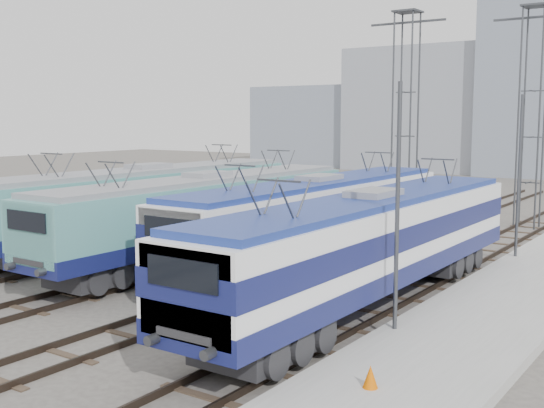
{
  "coord_description": "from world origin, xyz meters",
  "views": [
    {
      "loc": [
        16.13,
        -14.82,
        6.05
      ],
      "look_at": [
        1.05,
        7.0,
        2.69
      ],
      "focal_mm": 45.0,
      "sensor_mm": 36.0,
      "label": 1
    }
  ],
  "objects_px": {
    "locomotive_center_left": "(204,210)",
    "locomotive_center_right": "(317,213)",
    "catenary_tower_west": "(405,107)",
    "safety_cone": "(370,377)",
    "catenary_tower_east": "(532,107)",
    "mast_front": "(397,213)",
    "locomotive_far_right": "(371,240)",
    "locomotive_far_left": "(146,199)",
    "mast_mid": "(519,180)"
  },
  "relations": [
    {
      "from": "locomotive_center_right",
      "to": "locomotive_center_left",
      "type": "bearing_deg",
      "value": -160.03
    },
    {
      "from": "locomotive_far_right",
      "to": "mast_front",
      "type": "height_order",
      "value": "mast_front"
    },
    {
      "from": "catenary_tower_west",
      "to": "mast_front",
      "type": "distance_m",
      "value": 22.0
    },
    {
      "from": "locomotive_far_left",
      "to": "catenary_tower_west",
      "type": "relative_size",
      "value": 1.51
    },
    {
      "from": "locomotive_far_left",
      "to": "safety_cone",
      "type": "distance_m",
      "value": 19.51
    },
    {
      "from": "locomotive_center_right",
      "to": "catenary_tower_west",
      "type": "distance_m",
      "value": 14.44
    },
    {
      "from": "locomotive_center_left",
      "to": "locomotive_center_right",
      "type": "height_order",
      "value": "locomotive_center_left"
    },
    {
      "from": "catenary_tower_west",
      "to": "safety_cone",
      "type": "height_order",
      "value": "catenary_tower_west"
    },
    {
      "from": "locomotive_center_left",
      "to": "catenary_tower_east",
      "type": "height_order",
      "value": "catenary_tower_east"
    },
    {
      "from": "locomotive_far_left",
      "to": "mast_mid",
      "type": "distance_m",
      "value": 16.57
    },
    {
      "from": "locomotive_far_right",
      "to": "mast_front",
      "type": "relative_size",
      "value": 2.53
    },
    {
      "from": "mast_front",
      "to": "safety_cone",
      "type": "relative_size",
      "value": 14.21
    },
    {
      "from": "locomotive_far_left",
      "to": "catenary_tower_east",
      "type": "bearing_deg",
      "value": 50.58
    },
    {
      "from": "locomotive_far_left",
      "to": "safety_cone",
      "type": "relative_size",
      "value": 36.84
    },
    {
      "from": "locomotive_far_left",
      "to": "locomotive_far_right",
      "type": "bearing_deg",
      "value": -15.38
    },
    {
      "from": "catenary_tower_east",
      "to": "locomotive_far_right",
      "type": "bearing_deg",
      "value": -89.28
    },
    {
      "from": "locomotive_center_right",
      "to": "safety_cone",
      "type": "relative_size",
      "value": 35.54
    },
    {
      "from": "locomotive_far_left",
      "to": "safety_cone",
      "type": "height_order",
      "value": "locomotive_far_left"
    },
    {
      "from": "locomotive_center_right",
      "to": "mast_front",
      "type": "height_order",
      "value": "mast_front"
    },
    {
      "from": "catenary_tower_west",
      "to": "mast_front",
      "type": "height_order",
      "value": "catenary_tower_west"
    },
    {
      "from": "catenary_tower_east",
      "to": "safety_cone",
      "type": "xyz_separation_m",
      "value": [
        3.41,
        -26.13,
        -6.1
      ]
    },
    {
      "from": "catenary_tower_east",
      "to": "mast_mid",
      "type": "height_order",
      "value": "catenary_tower_east"
    },
    {
      "from": "locomotive_far_right",
      "to": "catenary_tower_west",
      "type": "distance_m",
      "value": 19.56
    },
    {
      "from": "locomotive_center_right",
      "to": "safety_cone",
      "type": "bearing_deg",
      "value": -54.02
    },
    {
      "from": "catenary_tower_east",
      "to": "catenary_tower_west",
      "type": "bearing_deg",
      "value": -162.9
    },
    {
      "from": "locomotive_center_right",
      "to": "mast_mid",
      "type": "bearing_deg",
      "value": 41.26
    },
    {
      "from": "mast_front",
      "to": "safety_cone",
      "type": "bearing_deg",
      "value": -72.34
    },
    {
      "from": "locomotive_center_right",
      "to": "safety_cone",
      "type": "height_order",
      "value": "locomotive_center_right"
    },
    {
      "from": "locomotive_center_right",
      "to": "catenary_tower_west",
      "type": "height_order",
      "value": "catenary_tower_west"
    },
    {
      "from": "locomotive_center_left",
      "to": "locomotive_center_right",
      "type": "bearing_deg",
      "value": 19.97
    },
    {
      "from": "locomotive_center_left",
      "to": "locomotive_far_left",
      "type": "bearing_deg",
      "value": 166.39
    },
    {
      "from": "locomotive_far_right",
      "to": "locomotive_center_right",
      "type": "bearing_deg",
      "value": 136.56
    },
    {
      "from": "mast_front",
      "to": "locomotive_center_right",
      "type": "bearing_deg",
      "value": 134.64
    },
    {
      "from": "locomotive_center_right",
      "to": "mast_mid",
      "type": "distance_m",
      "value": 8.54
    },
    {
      "from": "locomotive_center_left",
      "to": "mast_mid",
      "type": "distance_m",
      "value": 13.09
    },
    {
      "from": "locomotive_far_right",
      "to": "safety_cone",
      "type": "height_order",
      "value": "locomotive_far_right"
    },
    {
      "from": "mast_mid",
      "to": "locomotive_far_left",
      "type": "bearing_deg",
      "value": -158.27
    },
    {
      "from": "mast_front",
      "to": "mast_mid",
      "type": "relative_size",
      "value": 1.0
    },
    {
      "from": "locomotive_far_left",
      "to": "safety_cone",
      "type": "xyz_separation_m",
      "value": [
        16.66,
        -10.01,
        -1.71
      ]
    },
    {
      "from": "locomotive_center_right",
      "to": "mast_front",
      "type": "distance_m",
      "value": 9.12
    },
    {
      "from": "locomotive_far_right",
      "to": "mast_mid",
      "type": "height_order",
      "value": "mast_mid"
    },
    {
      "from": "locomotive_center_left",
      "to": "mast_mid",
      "type": "height_order",
      "value": "mast_mid"
    },
    {
      "from": "locomotive_center_right",
      "to": "catenary_tower_west",
      "type": "xyz_separation_m",
      "value": [
        -2.25,
        13.57,
        4.4
      ]
    },
    {
      "from": "locomotive_far_left",
      "to": "mast_front",
      "type": "relative_size",
      "value": 2.59
    },
    {
      "from": "locomotive_far_left",
      "to": "locomotive_center_left",
      "type": "height_order",
      "value": "locomotive_far_left"
    },
    {
      "from": "locomotive_far_right",
      "to": "catenary_tower_west",
      "type": "height_order",
      "value": "catenary_tower_west"
    },
    {
      "from": "locomotive_center_right",
      "to": "locomotive_far_left",
      "type": "bearing_deg",
      "value": -176.53
    },
    {
      "from": "catenary_tower_east",
      "to": "locomotive_center_left",
      "type": "bearing_deg",
      "value": -116.96
    },
    {
      "from": "locomotive_center_left",
      "to": "locomotive_center_right",
      "type": "xyz_separation_m",
      "value": [
        4.5,
        1.64,
        0.04
      ]
    },
    {
      "from": "catenary_tower_west",
      "to": "safety_cone",
      "type": "xyz_separation_m",
      "value": [
        9.91,
        -24.13,
        -6.1
      ]
    }
  ]
}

